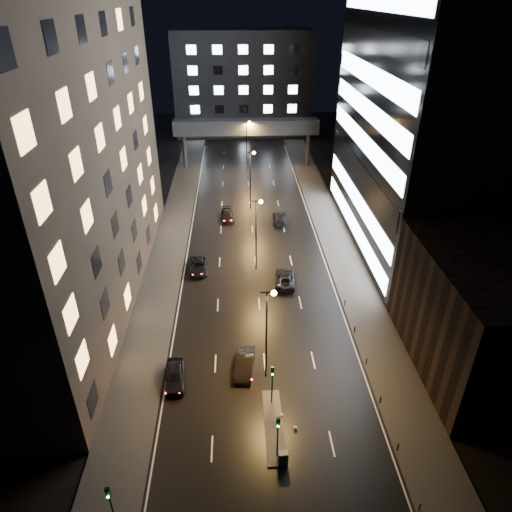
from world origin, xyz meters
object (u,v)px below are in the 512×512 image
at_px(car_toward_a, 285,278).
at_px(utility_cabinet, 283,458).
at_px(car_toward_b, 279,218).
at_px(car_away_a, 175,376).
at_px(car_away_b, 245,364).
at_px(car_away_d, 228,215).
at_px(car_away_c, 198,266).

relative_size(car_toward_a, utility_cabinet, 4.18).
distance_m(car_toward_a, car_toward_b, 18.07).
height_order(car_away_a, car_away_b, car_away_a).
bearing_deg(car_away_d, car_away_c, -108.12).
relative_size(car_toward_b, utility_cabinet, 4.12).
distance_m(car_toward_a, utility_cabinet, 26.16).
xyz_separation_m(car_away_b, car_toward_a, (5.61, 15.32, -0.05)).
distance_m(car_away_b, car_away_d, 34.97).
bearing_deg(car_away_c, utility_cabinet, -78.49).
height_order(car_toward_b, utility_cabinet, car_toward_b).
distance_m(car_away_c, car_toward_a, 11.94).
bearing_deg(utility_cabinet, car_away_b, 99.70).
bearing_deg(car_away_c, car_toward_b, 45.00).
bearing_deg(utility_cabinet, car_away_c, 101.34).
bearing_deg(car_toward_a, car_toward_b, -87.58).
height_order(car_toward_a, utility_cabinet, car_toward_a).
distance_m(car_away_a, car_toward_b, 37.16).
bearing_deg(car_away_d, car_toward_a, -73.54).
distance_m(car_away_d, utility_cabinet, 45.84).
height_order(car_away_b, car_away_c, car_away_b).
xyz_separation_m(car_away_c, car_away_d, (3.85, 15.96, -0.01)).
distance_m(car_away_d, car_toward_a, 20.99).
distance_m(car_toward_b, utility_cabinet, 44.22).
bearing_deg(car_away_c, car_away_b, -77.58).
bearing_deg(car_away_a, utility_cabinet, -49.46).
bearing_deg(car_away_b, car_away_c, 114.82).
height_order(car_away_c, car_toward_a, car_toward_a).
distance_m(car_away_c, car_away_d, 16.42).
bearing_deg(car_toward_a, utility_cabinet, 89.08).
relative_size(car_away_a, car_toward_b, 0.89).
height_order(car_away_c, car_toward_b, car_toward_b).
bearing_deg(utility_cabinet, car_toward_a, 79.02).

